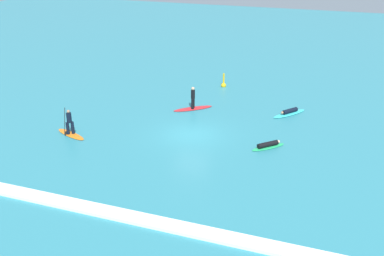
% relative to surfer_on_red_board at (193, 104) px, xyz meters
% --- Properties ---
extents(ground_plane, '(120.00, 120.00, 0.00)m').
position_rel_surfer_on_red_board_xyz_m(ground_plane, '(1.63, -4.74, -0.45)').
color(ground_plane, teal).
rests_on(ground_plane, ground).
extents(surfer_on_red_board, '(2.96, 2.70, 1.83)m').
position_rel_surfer_on_red_board_xyz_m(surfer_on_red_board, '(0.00, 0.00, 0.00)').
color(surfer_on_red_board, red).
rests_on(surfer_on_red_board, ground_plane).
extents(surfer_on_orange_board, '(2.86, 1.67, 2.04)m').
position_rel_surfer_on_red_board_xyz_m(surfer_on_orange_board, '(-6.27, -7.63, 0.05)').
color(surfer_on_orange_board, orange).
rests_on(surfer_on_orange_board, ground_plane).
extents(surfer_on_teal_board, '(2.51, 3.04, 0.44)m').
position_rel_surfer_on_red_board_xyz_m(surfer_on_teal_board, '(7.39, 1.44, -0.31)').
color(surfer_on_teal_board, '#33C6CC').
rests_on(surfer_on_teal_board, ground_plane).
extents(surfer_on_green_board, '(2.14, 2.18, 0.41)m').
position_rel_surfer_on_red_board_xyz_m(surfer_on_green_board, '(7.01, -5.02, -0.29)').
color(surfer_on_green_board, '#23B266').
rests_on(surfer_on_green_board, ground_plane).
extents(marker_buoy, '(0.47, 0.47, 1.36)m').
position_rel_surfer_on_red_board_xyz_m(marker_buoy, '(0.70, 6.32, -0.23)').
color(marker_buoy, yellow).
rests_on(marker_buoy, ground_plane).
extents(wave_crest, '(23.71, 0.90, 0.18)m').
position_rel_surfer_on_red_board_xyz_m(wave_crest, '(1.63, -15.26, -0.36)').
color(wave_crest, white).
rests_on(wave_crest, ground_plane).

